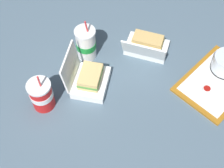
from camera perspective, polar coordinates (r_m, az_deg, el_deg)
name	(u,v)px	position (r m, az deg, el deg)	size (l,w,h in m)	color
ground_plane	(119,88)	(1.43, 1.28, -0.80)	(3.20, 3.20, 0.00)	#4C6070
food_tray	(217,82)	(1.52, 18.65, 0.31)	(0.42, 0.33, 0.01)	#A56619
ketchup_cup	(206,90)	(1.46, 16.89, -1.01)	(0.04, 0.04, 0.02)	white
napkin_stack	(223,94)	(1.48, 19.69, -1.72)	(0.10, 0.10, 0.00)	white
plastic_fork	(191,80)	(1.48, 14.31, 0.72)	(0.11, 0.01, 0.01)	white
clamshell_sandwich_corner	(89,79)	(1.41, -4.30, 0.94)	(0.25, 0.25, 0.19)	white
clamshell_sandwich_front	(147,46)	(1.54, 6.36, 6.96)	(0.27, 0.27, 0.16)	white
soda_cup_left	(41,95)	(1.35, -12.77, -1.92)	(0.10, 0.10, 0.21)	red
soda_cup_center	(86,44)	(1.49, -4.78, 7.38)	(0.10, 0.10, 0.23)	white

